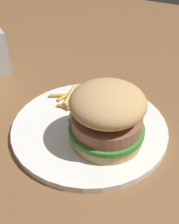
% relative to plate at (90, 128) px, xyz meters
% --- Properties ---
extents(ground_plane, '(1.60, 1.60, 0.00)m').
position_rel_plate_xyz_m(ground_plane, '(-0.02, -0.02, -0.01)').
color(ground_plane, brown).
extents(plate, '(0.28, 0.28, 0.01)m').
position_rel_plate_xyz_m(plate, '(0.00, 0.00, 0.00)').
color(plate, white).
rests_on(plate, ground_plane).
extents(sandwich, '(0.13, 0.13, 0.10)m').
position_rel_plate_xyz_m(sandwich, '(0.04, -0.02, 0.06)').
color(sandwich, tan).
rests_on(sandwich, plate).
extents(fries_pile, '(0.12, 0.12, 0.01)m').
position_rel_plate_xyz_m(fries_pile, '(-0.05, 0.05, 0.01)').
color(fries_pile, gold).
rests_on(fries_pile, plate).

